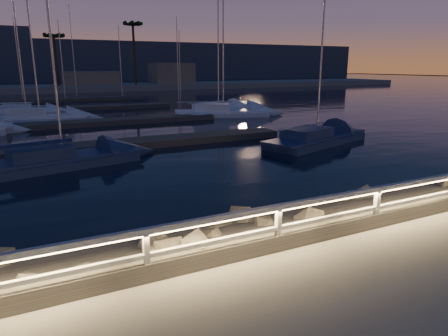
{
  "coord_description": "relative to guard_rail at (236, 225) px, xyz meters",
  "views": [
    {
      "loc": [
        -3.75,
        -6.9,
        4.03
      ],
      "look_at": [
        1.63,
        4.0,
        0.89
      ],
      "focal_mm": 32.0,
      "sensor_mm": 36.0,
      "label": 1
    }
  ],
  "objects": [
    {
      "name": "ground",
      "position": [
        0.07,
        0.0,
        -0.77
      ],
      "size": [
        400.0,
        400.0,
        0.0
      ],
      "primitive_type": "plane",
      "color": "gray",
      "rests_on": "ground"
    },
    {
      "name": "harbor_water",
      "position": [
        0.07,
        31.22,
        -1.74
      ],
      "size": [
        400.0,
        440.0,
        0.6
      ],
      "color": "black",
      "rests_on": "ground"
    },
    {
      "name": "guard_rail",
      "position": [
        0.0,
        0.0,
        0.0
      ],
      "size": [
        44.11,
        0.12,
        1.06
      ],
      "color": "silver",
      "rests_on": "ground"
    },
    {
      "name": "floating_docks",
      "position": [
        0.07,
        32.5,
        -1.17
      ],
      "size": [
        22.0,
        36.0,
        0.4
      ],
      "color": "#564E47",
      "rests_on": "ground"
    },
    {
      "name": "far_shore",
      "position": [
        -0.06,
        74.05,
        -0.48
      ],
      "size": [
        160.0,
        14.0,
        5.2
      ],
      "color": "gray",
      "rests_on": "ground"
    },
    {
      "name": "palm_center",
      "position": [
        2.07,
        73.0,
        8.01
      ],
      "size": [
        3.0,
        3.0,
        9.7
      ],
      "color": "#4B3923",
      "rests_on": "ground"
    },
    {
      "name": "palm_right",
      "position": [
        16.07,
        72.0,
        10.26
      ],
      "size": [
        3.0,
        3.0,
        12.2
      ],
      "color": "#4B3923",
      "rests_on": "ground"
    },
    {
      "name": "sailboat_c",
      "position": [
        -2.59,
        12.78,
        -0.97
      ],
      "size": [
        7.63,
        3.67,
        12.48
      ],
      "rotation": [
        0.0,
        0.0,
        0.21
      ],
      "color": "navy",
      "rests_on": "ground"
    },
    {
      "name": "sailboat_d",
      "position": [
        11.7,
        11.93,
        -0.97
      ],
      "size": [
        8.32,
        4.68,
        13.59
      ],
      "rotation": [
        0.0,
        0.0,
        0.32
      ],
      "color": "navy",
      "rests_on": "ground"
    },
    {
      "name": "sailboat_f",
      "position": [
        -2.94,
        29.61,
        -0.93
      ],
      "size": [
        7.96,
        3.03,
        13.26
      ],
      "rotation": [
        0.0,
        0.0,
        -0.09
      ],
      "color": "white",
      "rests_on": "ground"
    },
    {
      "name": "sailboat_h",
      "position": [
        12.55,
        26.69,
        -0.94
      ],
      "size": [
        9.22,
        5.13,
        15.04
      ],
      "rotation": [
        0.0,
        0.0,
        -0.31
      ],
      "color": "white",
      "rests_on": "ground"
    },
    {
      "name": "sailboat_j",
      "position": [
        -3.87,
        35.39,
        -0.97
      ],
      "size": [
        6.96,
        3.18,
        11.46
      ],
      "rotation": [
        0.0,
        0.0,
        -0.18
      ],
      "color": "white",
      "rests_on": "ground"
    },
    {
      "name": "sailboat_l",
      "position": [
        12.74,
        27.94,
        -0.95
      ],
      "size": [
        8.7,
        5.4,
        14.3
      ],
      "rotation": [
        0.0,
        0.0,
        0.39
      ],
      "color": "white",
      "rests_on": "ground"
    }
  ]
}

